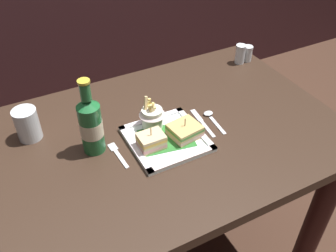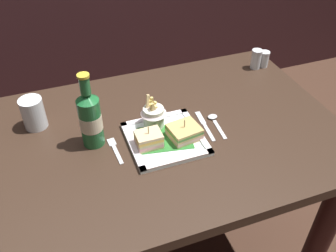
{
  "view_description": "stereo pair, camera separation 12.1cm",
  "coord_description": "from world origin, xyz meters",
  "px_view_note": "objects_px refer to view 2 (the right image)",
  "views": [
    {
      "loc": [
        -0.45,
        -0.85,
        1.58
      ],
      "look_at": [
        -0.02,
        -0.02,
        0.81
      ],
      "focal_mm": 39.27,
      "sensor_mm": 36.0,
      "label": 1
    },
    {
      "loc": [
        -0.34,
        -0.9,
        1.58
      ],
      "look_at": [
        -0.02,
        -0.02,
        0.81
      ],
      "focal_mm": 39.27,
      "sensor_mm": 36.0,
      "label": 2
    }
  ],
  "objects_px": {
    "sandwich_half_left": "(149,139)",
    "spoon": "(214,120)",
    "knife": "(204,124)",
    "fork": "(115,149)",
    "pepper_shaker": "(264,60)",
    "beer_bottle": "(90,118)",
    "dining_table": "(171,164)",
    "sandwich_half_right": "(184,132)",
    "fries_cup": "(153,114)",
    "water_glass": "(34,115)",
    "square_plate": "(165,139)",
    "salt_shaker": "(256,60)"
  },
  "relations": [
    {
      "from": "sandwich_half_right",
      "to": "beer_bottle",
      "type": "xyz_separation_m",
      "value": [
        -0.28,
        0.09,
        0.07
      ]
    },
    {
      "from": "spoon",
      "to": "square_plate",
      "type": "bearing_deg",
      "value": -169.61
    },
    {
      "from": "sandwich_half_left",
      "to": "spoon",
      "type": "distance_m",
      "value": 0.26
    },
    {
      "from": "fries_cup",
      "to": "fork",
      "type": "relative_size",
      "value": 0.92
    },
    {
      "from": "knife",
      "to": "dining_table",
      "type": "bearing_deg",
      "value": 174.33
    },
    {
      "from": "water_glass",
      "to": "knife",
      "type": "distance_m",
      "value": 0.58
    },
    {
      "from": "square_plate",
      "to": "beer_bottle",
      "type": "xyz_separation_m",
      "value": [
        -0.22,
        0.07,
        0.1
      ]
    },
    {
      "from": "dining_table",
      "to": "beer_bottle",
      "type": "distance_m",
      "value": 0.37
    },
    {
      "from": "fries_cup",
      "to": "salt_shaker",
      "type": "relative_size",
      "value": 1.41
    },
    {
      "from": "fork",
      "to": "spoon",
      "type": "bearing_deg",
      "value": 3.52
    },
    {
      "from": "fries_cup",
      "to": "water_glass",
      "type": "distance_m",
      "value": 0.41
    },
    {
      "from": "sandwich_half_right",
      "to": "fries_cup",
      "type": "relative_size",
      "value": 0.92
    },
    {
      "from": "sandwich_half_right",
      "to": "square_plate",
      "type": "bearing_deg",
      "value": 165.72
    },
    {
      "from": "knife",
      "to": "beer_bottle",
      "type": "bearing_deg",
      "value": 173.96
    },
    {
      "from": "water_glass",
      "to": "pepper_shaker",
      "type": "height_order",
      "value": "water_glass"
    },
    {
      "from": "dining_table",
      "to": "spoon",
      "type": "relative_size",
      "value": 8.71
    },
    {
      "from": "sandwich_half_right",
      "to": "dining_table",
      "type": "bearing_deg",
      "value": 114.51
    },
    {
      "from": "spoon",
      "to": "sandwich_half_right",
      "type": "bearing_deg",
      "value": -159.23
    },
    {
      "from": "fork",
      "to": "pepper_shaker",
      "type": "distance_m",
      "value": 0.79
    },
    {
      "from": "sandwich_half_right",
      "to": "salt_shaker",
      "type": "height_order",
      "value": "salt_shaker"
    },
    {
      "from": "sandwich_half_left",
      "to": "beer_bottle",
      "type": "distance_m",
      "value": 0.19
    },
    {
      "from": "beer_bottle",
      "to": "fries_cup",
      "type": "bearing_deg",
      "value": 1.32
    },
    {
      "from": "fork",
      "to": "salt_shaker",
      "type": "xyz_separation_m",
      "value": [
        0.69,
        0.3,
        0.04
      ]
    },
    {
      "from": "square_plate",
      "to": "sandwich_half_right",
      "type": "distance_m",
      "value": 0.07
    },
    {
      "from": "dining_table",
      "to": "spoon",
      "type": "distance_m",
      "value": 0.23
    },
    {
      "from": "spoon",
      "to": "pepper_shaker",
      "type": "relative_size",
      "value": 1.96
    },
    {
      "from": "knife",
      "to": "pepper_shaker",
      "type": "height_order",
      "value": "pepper_shaker"
    },
    {
      "from": "sandwich_half_right",
      "to": "fork",
      "type": "relative_size",
      "value": 0.84
    },
    {
      "from": "beer_bottle",
      "to": "knife",
      "type": "xyz_separation_m",
      "value": [
        0.38,
        -0.04,
        -0.1
      ]
    },
    {
      "from": "fries_cup",
      "to": "beer_bottle",
      "type": "bearing_deg",
      "value": -178.68
    },
    {
      "from": "beer_bottle",
      "to": "sandwich_half_right",
      "type": "bearing_deg",
      "value": -16.7
    },
    {
      "from": "beer_bottle",
      "to": "fork",
      "type": "relative_size",
      "value": 2.02
    },
    {
      "from": "beer_bottle",
      "to": "salt_shaker",
      "type": "bearing_deg",
      "value": 18.01
    },
    {
      "from": "pepper_shaker",
      "to": "dining_table",
      "type": "bearing_deg",
      "value": -152.84
    },
    {
      "from": "beer_bottle",
      "to": "spoon",
      "type": "xyz_separation_m",
      "value": [
        0.42,
        -0.03,
        -0.1
      ]
    },
    {
      "from": "square_plate",
      "to": "knife",
      "type": "xyz_separation_m",
      "value": [
        0.16,
        0.03,
        -0.01
      ]
    },
    {
      "from": "square_plate",
      "to": "spoon",
      "type": "bearing_deg",
      "value": 10.39
    },
    {
      "from": "dining_table",
      "to": "fork",
      "type": "distance_m",
      "value": 0.26
    },
    {
      "from": "fork",
      "to": "dining_table",
      "type": "bearing_deg",
      "value": 7.83
    },
    {
      "from": "fries_cup",
      "to": "pepper_shaker",
      "type": "distance_m",
      "value": 0.62
    },
    {
      "from": "dining_table",
      "to": "water_glass",
      "type": "relative_size",
      "value": 10.57
    },
    {
      "from": "dining_table",
      "to": "knife",
      "type": "height_order",
      "value": "knife"
    },
    {
      "from": "beer_bottle",
      "to": "knife",
      "type": "distance_m",
      "value": 0.39
    },
    {
      "from": "sandwich_half_left",
      "to": "water_glass",
      "type": "distance_m",
      "value": 0.41
    },
    {
      "from": "knife",
      "to": "sandwich_half_left",
      "type": "bearing_deg",
      "value": -168.24
    },
    {
      "from": "square_plate",
      "to": "pepper_shaker",
      "type": "relative_size",
      "value": 3.54
    },
    {
      "from": "square_plate",
      "to": "salt_shaker",
      "type": "distance_m",
      "value": 0.61
    },
    {
      "from": "salt_shaker",
      "to": "water_glass",
      "type": "bearing_deg",
      "value": -174.51
    },
    {
      "from": "beer_bottle",
      "to": "fork",
      "type": "xyz_separation_m",
      "value": [
        0.06,
        -0.06,
        -0.1
      ]
    },
    {
      "from": "dining_table",
      "to": "square_plate",
      "type": "xyz_separation_m",
      "value": [
        -0.03,
        -0.04,
        0.17
      ]
    }
  ]
}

